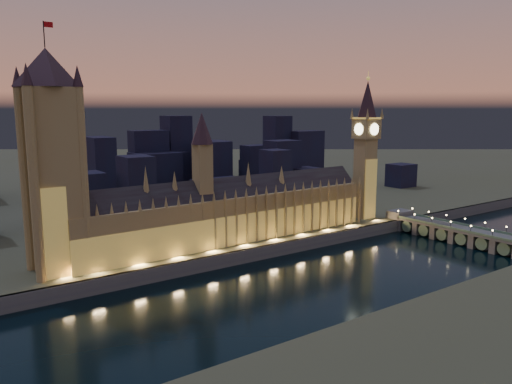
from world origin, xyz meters
TOP-DOWN VIEW (x-y plane):
  - ground_plane at (0.00, 0.00)m, footprint 2000.00×2000.00m
  - north_bank at (0.00, 520.00)m, footprint 2000.00×960.00m
  - embankment_wall at (0.00, 41.00)m, footprint 2000.00×2.50m
  - palace_of_westminster at (-8.78, 61.74)m, footprint 202.00×26.16m
  - victoria_tower at (-110.00, 61.92)m, footprint 31.68×31.68m
  - elizabeth_tower at (108.00, 61.92)m, footprint 18.00×18.00m
  - westminster_bridge at (128.53, -3.46)m, footprint 17.01×113.00m
  - city_backdrop at (34.86, 248.45)m, footprint 465.82×215.63m

SIDE VIEW (x-z plane):
  - ground_plane at x=0.00m, z-range 0.00..0.00m
  - north_bank at x=0.00m, z-range 0.00..8.00m
  - embankment_wall at x=0.00m, z-range 0.00..8.00m
  - westminster_bridge at x=128.53m, z-range -1.95..13.95m
  - palace_of_westminster at x=-8.78m, z-range -12.63..65.37m
  - city_backdrop at x=34.86m, z-range -12.06..75.80m
  - elizabeth_tower at x=108.00m, z-range 14.08..120.60m
  - victoria_tower at x=-110.00m, z-range 7.52..127.64m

